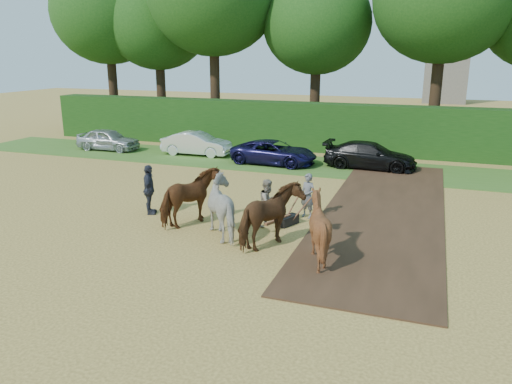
% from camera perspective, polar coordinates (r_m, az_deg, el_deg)
% --- Properties ---
extents(ground, '(120.00, 120.00, 0.00)m').
position_cam_1_polar(ground, '(14.19, 5.49, -9.73)').
color(ground, gold).
rests_on(ground, ground).
extents(earth_strip, '(4.50, 17.00, 0.05)m').
position_cam_1_polar(earth_strip, '(20.44, 14.43, -2.03)').
color(earth_strip, '#472D1C').
rests_on(earth_strip, ground).
extents(grass_verge, '(50.00, 5.00, 0.03)m').
position_cam_1_polar(grass_verge, '(27.32, 12.74, 2.49)').
color(grass_verge, '#38601E').
rests_on(grass_verge, ground).
extents(hedgerow, '(46.00, 1.60, 3.00)m').
position_cam_1_polar(hedgerow, '(31.45, 13.94, 6.88)').
color(hedgerow, '#14380F').
rests_on(hedgerow, ground).
extents(spectator_near, '(0.86, 0.98, 1.72)m').
position_cam_1_polar(spectator_near, '(17.92, 1.39, -1.22)').
color(spectator_near, '#C1B297').
rests_on(spectator_near, ground).
extents(spectator_far, '(0.89, 1.23, 1.94)m').
position_cam_1_polar(spectator_far, '(19.62, -12.12, 0.25)').
color(spectator_far, '#282B35').
rests_on(spectator_far, ground).
extents(plough_team, '(7.11, 5.31, 2.05)m').
position_cam_1_polar(plough_team, '(16.45, -0.59, -2.23)').
color(plough_team, brown).
rests_on(plough_team, ground).
extents(parked_cars, '(36.20, 3.10, 1.43)m').
position_cam_1_polar(parked_cars, '(27.38, 11.63, 4.02)').
color(parked_cars, '#AEB1B5').
rests_on(parked_cars, ground).
extents(treeline, '(48.70, 10.60, 14.21)m').
position_cam_1_polar(treeline, '(34.60, 12.44, 20.16)').
color(treeline, '#382616').
rests_on(treeline, ground).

